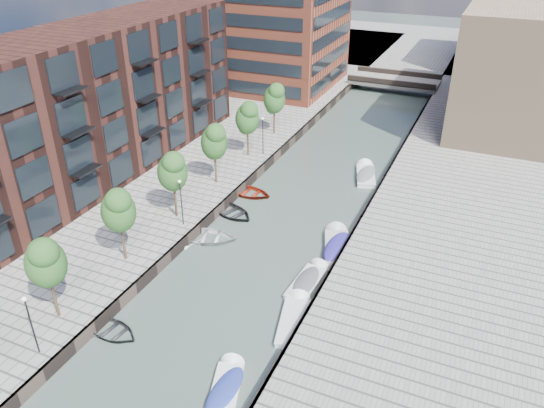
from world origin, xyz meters
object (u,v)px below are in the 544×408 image
Objects in this scene: sloop_0 at (112,333)px; sloop_3 at (208,240)px; motorboat_2 at (295,317)px; sloop_2 at (248,194)px; motorboat_0 at (227,387)px; tree_3 at (172,170)px; tree_4 at (214,140)px; tree_1 at (45,261)px; sloop_4 at (231,214)px; bridge at (394,81)px; motorboat_3 at (337,246)px; tree_2 at (118,209)px; tree_5 at (247,117)px; motorboat_1 at (308,280)px; motorboat_4 at (365,174)px; tree_6 at (274,98)px; car at (461,108)px.

sloop_3 reaches higher than sloop_0.
sloop_2 is at bearing 125.96° from motorboat_2.
sloop_2 is at bearing 113.04° from motorboat_0.
tree_4 is (0.00, 7.00, 0.00)m from tree_3.
tree_1 is 1.26× the size of sloop_4.
motorboat_3 is at bearing -83.34° from bridge.
tree_5 is at bearing 90.00° from tree_2.
tree_5 reaches higher than sloop_3.
motorboat_1 is 0.91× the size of motorboat_2.
tree_2 reaches higher than motorboat_1.
tree_2 is at bearing -90.00° from tree_4.
sloop_4 is 15.45m from motorboat_4.
sloop_2 and sloop_4 have the same top height.
motorboat_2 is at bearing -63.91° from tree_6.
tree_6 reaches higher than car.
motorboat_2 reaches higher than sloop_4.
sloop_3 is 15.89m from motorboat_0.
motorboat_0 reaches higher than sloop_2.
tree_6 reaches higher than bridge.
tree_5 is 7.00m from tree_6.
car is at bearing 82.43° from motorboat_0.
sloop_0 is 0.85× the size of sloop_2.
car is at bearing -26.41° from sloop_2.
motorboat_0 is at bearing -90.02° from motorboat_4.
tree_2 reaches higher than motorboat_0.
sloop_3 is (3.54, -14.99, -5.31)m from tree_5.
tree_1 is at bearing -90.00° from tree_3.
tree_1 reaches higher than sloop_2.
tree_1 is 1.00× the size of tree_2.
bridge is 45.10m from motorboat_3.
tree_5 is 1.09× the size of motorboat_4.
tree_5 is (0.00, 21.00, 0.00)m from tree_2.
tree_5 is at bearing -2.47° from sloop_3.
tree_1 is at bearing 109.80° from sloop_0.
motorboat_1 reaches higher than motorboat_0.
motorboat_0 is (3.87, -61.20, -1.21)m from bridge.
motorboat_2 is at bearing -0.26° from tree_2.
motorboat_2 is (0.53, -4.06, -0.09)m from motorboat_1.
car is (19.22, 23.27, -3.63)m from tree_5.
motorboat_2 is at bearing 79.14° from motorboat_0.
bridge is at bearing 96.66° from motorboat_3.
tree_1 is at bearing -112.33° from motorboat_4.
sloop_4 is 19.92m from motorboat_0.
tree_1 is at bearing -133.61° from car.
motorboat_1 is 4.09m from motorboat_2.
tree_3 is at bearing -140.34° from car.
tree_1 reaches higher than sloop_0.
tree_4 is 10.22m from sloop_3.
tree_4 is at bearing 90.00° from tree_2.
tree_3 is at bearing 58.65° from sloop_3.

